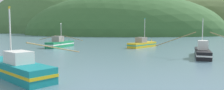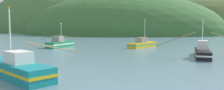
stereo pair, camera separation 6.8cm
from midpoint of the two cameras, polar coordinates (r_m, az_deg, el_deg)
hill_mid_right at (r=266.10m, az=-14.15°, el=3.35°), size 175.16×140.13×108.14m
hill_far_right at (r=261.76m, az=26.07°, el=3.02°), size 168.56×134.85×44.56m
hill_far_left at (r=232.31m, az=21.04°, el=3.06°), size 210.17×168.14×78.60m
hill_far_center at (r=169.49m, az=2.71°, el=2.96°), size 155.25×124.20×62.21m
fishing_boat_teal at (r=20.37m, az=-24.86°, el=-5.64°), size 10.16×12.73×6.18m
fishing_boat_black at (r=34.17m, az=23.37°, el=-1.71°), size 13.92×9.59×5.82m
fishing_boat_green at (r=49.74m, az=-13.88°, el=0.41°), size 11.55×8.84×5.53m
fishing_boat_yellow at (r=48.53m, az=8.29°, el=0.28°), size 6.04×9.14×6.68m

